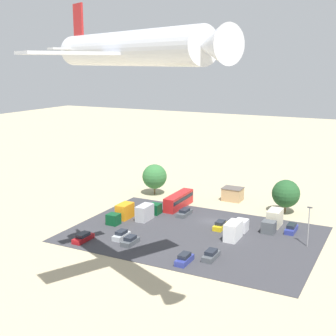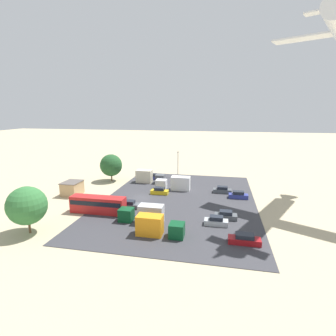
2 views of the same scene
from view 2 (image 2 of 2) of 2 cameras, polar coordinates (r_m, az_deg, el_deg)
The scene contains 19 objects.
ground_plane at distance 60.60m, azimuth -5.80°, elevation -6.53°, with size 400.00×400.00×0.00m, color tan.
parking_lot_surface at distance 58.68m, azimuth 2.36°, elevation -7.07°, with size 47.56×32.99×0.08m.
shed_building at distance 66.14m, azimuth -20.13°, elevation -4.16°, with size 4.81×3.96×3.20m.
bus at distance 53.13m, azimuth -14.99°, elevation -7.58°, with size 2.58×10.83×3.23m.
parked_car_0 at distance 76.20m, azimuth -2.99°, elevation -1.92°, with size 1.81×4.57×1.61m.
parked_car_1 at distance 42.23m, azimuth 16.29°, elevation -14.69°, with size 1.82×4.79×1.53m.
parked_car_2 at distance 61.86m, azimuth 15.05°, elevation -5.76°, with size 1.78×4.30×1.65m.
parked_car_3 at distance 64.94m, azimuth 11.74°, elevation -4.73°, with size 1.85×4.36×1.60m.
parked_car_4 at distance 54.92m, azimuth -8.69°, elevation -7.87°, with size 1.86×4.76×1.50m.
parked_car_5 at distance 47.25m, azimuth 10.44°, elevation -11.33°, with size 1.79×4.10×1.60m.
parked_car_6 at distance 62.75m, azimuth -1.84°, elevation -5.07°, with size 1.81×4.13×1.62m.
parked_car_7 at distance 50.05m, azimuth 12.45°, elevation -10.06°, with size 1.87×4.08×1.55m.
parked_truck_0 at distance 42.72m, azimuth -2.34°, elevation -12.59°, with size 2.43×7.63×3.23m.
parked_truck_1 at distance 72.52m, azimuth -4.22°, elevation -1.94°, with size 2.56×7.88×3.46m.
parked_truck_2 at distance 47.43m, azimuth -5.26°, elevation -9.98°, with size 2.31×8.05×3.28m.
parked_truck_3 at distance 65.90m, azimuth 1.54°, elevation -3.41°, with size 2.37×8.60×3.40m.
tree_near_shed at distance 47.96m, azimuth -28.36°, elevation -7.22°, with size 6.22×6.22×7.83m.
tree_apron_mid at distance 75.41m, azimuth -12.29°, elevation 0.59°, with size 6.18×6.18×7.62m.
light_pole_lot_centre at distance 78.27m, azimuth 2.17°, elevation 1.12°, with size 0.90×0.28×7.56m.
Camera 2 is at (54.61, 17.45, 19.62)m, focal length 28.00 mm.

